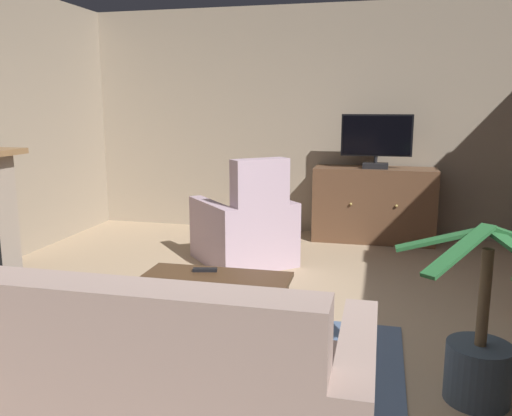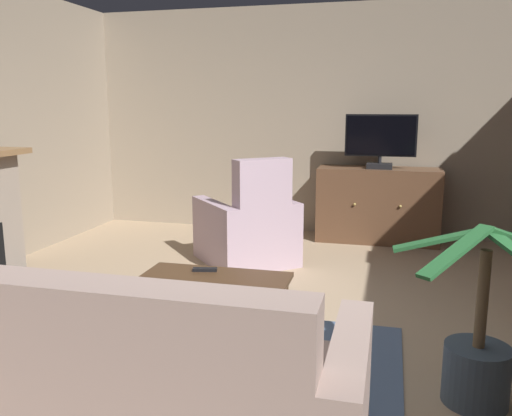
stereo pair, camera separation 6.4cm
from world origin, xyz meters
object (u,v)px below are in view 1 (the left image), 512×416
Objects in this scene: tv_remote at (205,270)px; tv_cabinet at (374,206)px; sofa_floral at (133,395)px; television at (376,140)px; coffee_table at (213,286)px; cat at (73,318)px; potted_plant_on_hearth_side at (479,357)px; armchair_facing_sofa at (245,230)px.

tv_cabinet is at bearing -124.50° from tv_remote.
television is at bearing 77.34° from sofa_floral.
tv_cabinet is 1.35× the size of coffee_table.
tv_cabinet reaches higher than cat.
tv_cabinet is 2.31× the size of cat.
potted_plant_on_hearth_side is at bearing -6.62° from cat.
tv_cabinet is at bearing 77.50° from sofa_floral.
cat is (-0.77, -1.88, -0.24)m from armchair_facing_sofa.
cat is at bearing -123.38° from television.
coffee_table is 0.85× the size of armchair_facing_sofa.
potted_plant_on_hearth_side is (1.57, 0.88, -0.07)m from sofa_floral.
cat is (-0.89, -0.27, -0.34)m from tv_remote.
coffee_table is 1.77m from armchair_facing_sofa.
television is 1.32× the size of cat.
television is 0.77× the size of coffee_table.
tv_remote is 0.99m from cat.
tv_remote is 0.14× the size of armchair_facing_sofa.
coffee_table is at bearing 6.85° from cat.
armchair_facing_sofa is (-0.23, 1.76, -0.04)m from coffee_table.
cat is at bearing 131.75° from sofa_floral.
tv_remote is 1.46m from sofa_floral.
tv_cabinet is 8.12× the size of tv_remote.
tv_remote is 1.83m from potted_plant_on_hearth_side.
potted_plant_on_hearth_side is at bearing -79.48° from television.
potted_plant_on_hearth_side is 2.64m from cat.
tv_cabinet is 3.69m from cat.
potted_plant_on_hearth_side is (1.85, -2.18, -0.08)m from armchair_facing_sofa.
sofa_floral is at bearing -48.25° from cat.
sofa_floral is 1.79m from potted_plant_on_hearth_side.
tv_cabinet is at bearing 57.08° from cat.
coffee_table is (-1.00, -2.97, -0.04)m from tv_cabinet.
sofa_floral reaches higher than tv_cabinet.
potted_plant_on_hearth_side reaches higher than coffee_table.
coffee_table is at bearing -108.58° from tv_cabinet.
armchair_facing_sofa is (-1.23, -1.21, -0.07)m from tv_cabinet.
sofa_floral reaches higher than coffee_table.
armchair_facing_sofa reaches higher than tv_remote.
tv_cabinet is at bearing 90.00° from television.
armchair_facing_sofa is at bearing -135.42° from tv_cabinet.
tv_cabinet is 3.45m from potted_plant_on_hearth_side.
television is at bearing -124.87° from tv_remote.
armchair_facing_sofa reaches higher than coffee_table.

